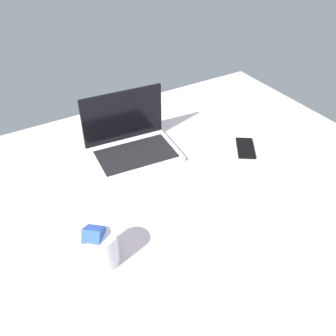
% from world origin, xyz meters
% --- Properties ---
extents(bed_mattress, '(1.80, 1.40, 0.18)m').
position_xyz_m(bed_mattress, '(0.00, 0.00, 0.09)').
color(bed_mattress, silver).
rests_on(bed_mattress, ground).
extents(laptop, '(0.35, 0.26, 0.23)m').
position_xyz_m(laptop, '(0.02, 0.30, 0.22)').
color(laptop, silver).
rests_on(laptop, bed_mattress).
extents(snack_cup, '(0.10, 0.09, 0.14)m').
position_xyz_m(snack_cup, '(-0.29, -0.13, 0.24)').
color(snack_cup, silver).
rests_on(snack_cup, bed_mattress).
extents(cell_phone, '(0.14, 0.15, 0.01)m').
position_xyz_m(cell_phone, '(0.42, 0.09, 0.18)').
color(cell_phone, black).
rests_on(cell_phone, bed_mattress).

